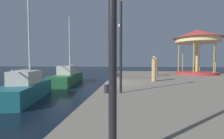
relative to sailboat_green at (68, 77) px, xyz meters
The scene contains 12 objects.
ground_plane 6.86m from the sailboat_green, 45.00° to the right, with size 120.00×120.00×0.00m, color black.
quay_dock 13.52m from the sailboat_green, 20.91° to the right, with size 15.60×28.34×0.80m, color gray.
sailboat_green is the anchor object (origin of this frame).
sailboat_teal 7.68m from the sailboat_green, 88.37° to the right, with size 2.78×5.58×7.80m.
carousel 15.54m from the sailboat_green, 13.82° to the left, with size 5.52×5.52×5.28m.
lamp_post_mid_promenade 11.42m from the sailboat_green, 55.99° to the right, with size 0.36×0.36×4.72m.
lamp_post_far_end 7.45m from the sailboat_green, 30.43° to the right, with size 0.36×0.36×4.62m.
bollard_south 7.97m from the sailboat_green, 48.17° to the right, with size 0.24×0.24×0.40m, color #2D2D33.
bollard_center 10.64m from the sailboat_green, 59.34° to the right, with size 0.24×0.24×0.40m, color #2D2D33.
bollard_north 5.44m from the sailboat_green, ahead, with size 0.24×0.24×0.40m, color #2D2D33.
person_near_carousel 9.43m from the sailboat_green, 25.77° to the right, with size 0.34×0.34×1.96m.
person_far_corner 9.70m from the sailboat_green, ahead, with size 0.34×0.34×1.94m.
Camera 1 is at (1.68, -12.30, 2.33)m, focal length 26.63 mm.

